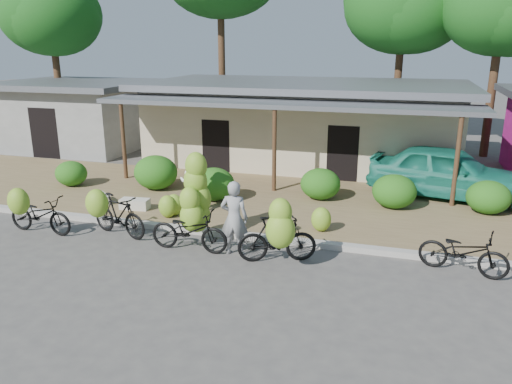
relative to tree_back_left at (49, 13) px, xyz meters
The scene contains 27 objects.
ground 19.99m from the tree_back_left, 43.77° to the right, with size 100.00×100.00×0.00m, color #4B4846.
sidewalk 17.10m from the tree_back_left, 30.66° to the right, with size 60.00×6.00×0.12m, color olive.
curb 18.71m from the tree_back_left, 39.07° to the right, with size 60.00×0.25×0.15m, color #A8A399.
shop_main 14.61m from the tree_back_left, ahead, with size 13.00×8.50×3.35m.
shop_grey 5.83m from the tree_back_left, 38.29° to the right, with size 7.00×6.00×3.15m.
tree_back_left is the anchor object (origin of this frame).
tree_center_right 17.36m from the tree_back_left, 11.63° to the left, with size 5.68×5.60×8.80m.
tree_near_right 21.05m from the tree_back_left, ahead, with size 4.98×4.84×8.19m.
hedge_0 12.31m from the tree_back_left, 51.05° to the right, with size 1.11×1.00×0.86m, color #1E5112.
hedge_1 13.86m from the tree_back_left, 39.05° to the right, with size 1.48×1.33×1.15m, color #1E5112.
hedge_2 15.94m from the tree_back_left, 35.20° to the right, with size 1.32×1.19×1.03m, color #1E5112.
hedge_3 18.00m from the tree_back_left, 26.08° to the right, with size 1.26×1.14×0.98m, color #1E5112.
hedge_4 20.04m from the tree_back_left, 23.76° to the right, with size 1.30×1.17×1.01m, color #1E5112.
hedge_5 22.29m from the tree_back_left, 20.33° to the right, with size 1.24×1.11×0.96m, color #1E5112.
bike_far_left 16.15m from the tree_back_left, 54.91° to the right, with size 1.96×1.27×1.42m.
bike_left 17.05m from the tree_back_left, 47.99° to the right, with size 1.93×1.39×1.42m.
bike_center 18.48m from the tree_back_left, 42.83° to the right, with size 1.96×1.21×2.34m.
bike_right 20.41m from the tree_back_left, 39.20° to the right, with size 1.89×1.44×1.72m.
bike_far_right 23.18m from the tree_back_left, 31.25° to the right, with size 1.99×1.08×0.99m.
loose_banana_a 16.65m from the tree_back_left, 42.37° to the right, with size 0.52×0.44×0.65m, color #92C330.
loose_banana_b 16.59m from the tree_back_left, 41.52° to the right, with size 0.50×0.43×0.63m, color #92C330.
loose_banana_c 19.80m from the tree_back_left, 33.08° to the right, with size 0.52×0.44×0.65m, color #92C330.
sack_near 15.58m from the tree_back_left, 44.62° to the right, with size 0.85×0.40×0.30m, color beige.
sack_far 14.63m from the tree_back_left, 47.96° to the right, with size 0.75×0.38×0.28m, color beige.
vendor 19.34m from the tree_back_left, 40.73° to the right, with size 0.66×0.44×1.82m, color gray.
bystander 16.30m from the tree_back_left, 38.98° to the right, with size 0.83×0.65×1.71m, color white.
teal_van 20.79m from the tree_back_left, 17.72° to the right, with size 1.95×4.84×1.65m, color #1C7E68.
Camera 1 is at (4.06, -9.43, 4.84)m, focal length 35.00 mm.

